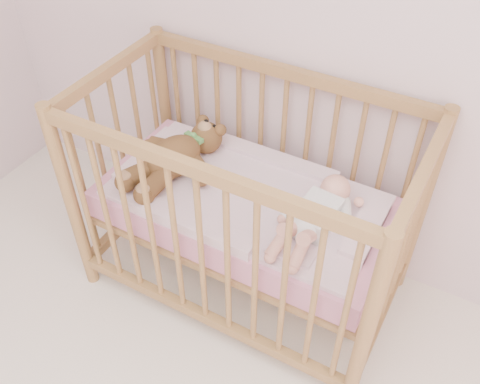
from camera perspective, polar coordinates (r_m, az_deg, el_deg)
The scene contains 5 objects.
crib at distance 2.26m, azimuth 0.62°, elevation -1.49°, with size 1.36×0.76×1.00m, color #9E7143, non-canonical shape.
mattress at distance 2.27m, azimuth 0.61°, elevation -1.77°, with size 1.22×0.62×0.13m, color pink.
blanket at distance 2.22m, azimuth 0.63°, elevation -0.38°, with size 1.10×0.58×0.06m, color pink, non-canonical shape.
baby at distance 2.06m, azimuth 8.19°, elevation -2.11°, with size 0.26×0.54×0.13m, color white, non-canonical shape.
teddy_bear at distance 2.29m, azimuth -7.04°, elevation 3.67°, with size 0.40×0.57×0.16m, color brown, non-canonical shape.
Camera 1 is at (0.38, 0.17, 2.07)m, focal length 40.00 mm.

